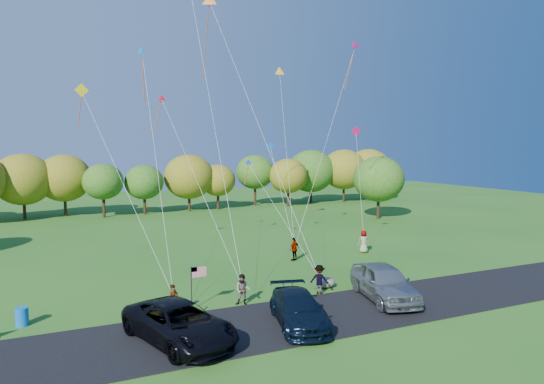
{
  "coord_description": "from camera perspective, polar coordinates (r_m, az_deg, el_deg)",
  "views": [
    {
      "loc": [
        -11.04,
        -24.85,
        8.64
      ],
      "look_at": [
        2.91,
        6.0,
        5.41
      ],
      "focal_mm": 32.0,
      "sensor_mm": 36.0,
      "label": 1
    }
  ],
  "objects": [
    {
      "name": "treeline",
      "position": [
        62.76,
        -12.51,
        1.8
      ],
      "size": [
        75.02,
        28.09,
        8.69
      ],
      "color": "#3A2915",
      "rests_on": "ground"
    },
    {
      "name": "flyer_e",
      "position": [
        40.09,
        10.74,
        -5.75
      ],
      "size": [
        1.03,
        0.82,
        1.84
      ],
      "primitive_type": "imported",
      "rotation": [
        0.0,
        0.0,
        2.85
      ],
      "color": "#4C4C59",
      "rests_on": "ground"
    },
    {
      "name": "boulder_near",
      "position": [
        30.28,
        6.29,
        -10.54
      ],
      "size": [
        1.27,
        0.99,
        0.63
      ],
      "primitive_type": "ellipsoid",
      "color": "gray",
      "rests_on": "ground"
    },
    {
      "name": "flyer_c",
      "position": [
        28.85,
        5.6,
        -10.21
      ],
      "size": [
        1.28,
        1.19,
        1.73
      ],
      "primitive_type": "imported",
      "rotation": [
        0.0,
        0.0,
        2.49
      ],
      "color": "#4C4C59",
      "rests_on": "ground"
    },
    {
      "name": "trash_barrel",
      "position": [
        26.91,
        -27.34,
        -12.9
      ],
      "size": [
        0.6,
        0.6,
        0.9
      ],
      "primitive_type": "cylinder",
      "color": "blue",
      "rests_on": "ground"
    },
    {
      "name": "ground",
      "position": [
        28.53,
        -0.37,
        -12.18
      ],
      "size": [
        140.0,
        140.0,
        0.0
      ],
      "primitive_type": "plane",
      "color": "#255C1A",
      "rests_on": "ground"
    },
    {
      "name": "minivan_silver",
      "position": [
        28.25,
        13.05,
        -10.28
      ],
      "size": [
        3.6,
        6.19,
        1.98
      ],
      "primitive_type": "imported",
      "rotation": [
        0.0,
        0.0,
        -0.23
      ],
      "color": "gray",
      "rests_on": "asphalt_lane"
    },
    {
      "name": "flyer_d",
      "position": [
        36.83,
        2.66,
        -6.7
      ],
      "size": [
        1.13,
        0.8,
        1.79
      ],
      "primitive_type": "imported",
      "rotation": [
        0.0,
        0.0,
        3.54
      ],
      "color": "#4C4C59",
      "rests_on": "ground"
    },
    {
      "name": "flyer_a",
      "position": [
        25.86,
        -11.52,
        -12.32
      ],
      "size": [
        0.7,
        0.63,
        1.6
      ],
      "primitive_type": "imported",
      "rotation": [
        0.0,
        0.0,
        0.55
      ],
      "color": "#4C4C59",
      "rests_on": "ground"
    },
    {
      "name": "minivan_navy",
      "position": [
        23.93,
        3.13,
        -13.61
      ],
      "size": [
        3.35,
        5.66,
        1.54
      ],
      "primitive_type": "imported",
      "rotation": [
        0.0,
        0.0,
        -0.24
      ],
      "color": "black",
      "rests_on": "asphalt_lane"
    },
    {
      "name": "kites_aloft",
      "position": [
        39.68,
        -4.34,
        17.87
      ],
      "size": [
        23.13,
        7.25,
        19.42
      ],
      "color": "orange",
      "rests_on": "ground"
    },
    {
      "name": "asphalt_lane",
      "position": [
        25.12,
        3.46,
        -14.61
      ],
      "size": [
        44.0,
        6.0,
        0.06
      ],
      "primitive_type": "cube",
      "color": "black",
      "rests_on": "ground"
    },
    {
      "name": "boulder_far",
      "position": [
        35.15,
        11.92,
        -8.53
      ],
      "size": [
        0.86,
        0.72,
        0.45
      ],
      "primitive_type": "ellipsoid",
      "color": "gray",
      "rests_on": "ground"
    },
    {
      "name": "flyer_b",
      "position": [
        26.88,
        -3.46,
        -11.41
      ],
      "size": [
        1.05,
        0.99,
        1.7
      ],
      "primitive_type": "imported",
      "rotation": [
        0.0,
        0.0,
        -0.58
      ],
      "color": "#4C4C59",
      "rests_on": "ground"
    },
    {
      "name": "minivan_dark",
      "position": [
        22.31,
        -10.86,
        -14.9
      ],
      "size": [
        4.6,
        6.77,
        1.72
      ],
      "primitive_type": "imported",
      "rotation": [
        0.0,
        0.0,
        0.31
      ],
      "color": "black",
      "rests_on": "asphalt_lane"
    },
    {
      "name": "flag_assembly",
      "position": [
        26.32,
        -8.96,
        -9.89
      ],
      "size": [
        0.85,
        0.55,
        2.3
      ],
      "color": "black",
      "rests_on": "ground"
    }
  ]
}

